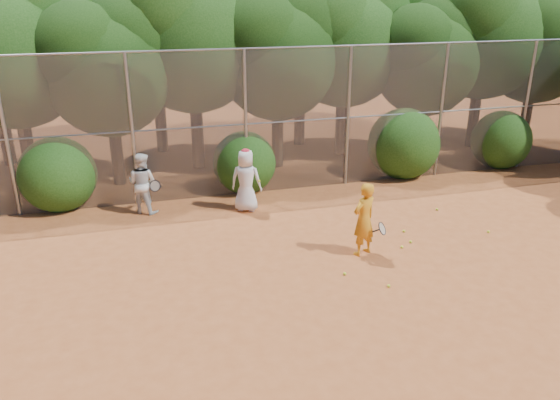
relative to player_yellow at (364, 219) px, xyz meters
name	(u,v)px	position (x,y,z in m)	size (l,w,h in m)	color
ground	(365,294)	(-0.63, -1.59, -0.82)	(80.00, 80.00, 0.00)	#A14F24
fence_back	(277,120)	(-0.75, 4.41, 1.23)	(20.05, 0.09, 4.03)	gray
tree_1	(11,39)	(-7.57, 6.95, 3.34)	(4.64, 4.03, 6.35)	black
tree_2	(108,61)	(-5.08, 6.24, 2.76)	(3.99, 3.47, 5.47)	black
tree_3	(193,26)	(-2.56, 7.25, 3.57)	(4.89, 4.26, 6.70)	black
tree_4	(279,48)	(-0.07, 6.64, 2.93)	(4.19, 3.64, 5.73)	black
tree_5	(346,34)	(2.43, 7.45, 3.22)	(4.51, 3.92, 6.17)	black
tree_6	(428,53)	(4.92, 6.44, 2.64)	(3.86, 3.36, 5.29)	black
tree_7	(487,25)	(7.43, 7.05, 3.46)	(4.77, 4.14, 6.53)	black
tree_8	(540,38)	(9.43, 6.74, 2.99)	(4.25, 3.70, 5.82)	black
tree_10	(154,15)	(-3.56, 9.45, 3.80)	(5.15, 4.48, 7.06)	black
tree_11	(302,28)	(1.43, 9.05, 3.34)	(4.64, 4.03, 6.35)	black
tree_12	(411,15)	(5.94, 9.65, 3.69)	(5.02, 4.37, 6.88)	black
bush_0	(57,171)	(-6.63, 4.71, 0.18)	(2.00, 2.00, 2.00)	#193F0F
bush_1	(244,160)	(-1.63, 4.71, 0.08)	(1.80, 1.80, 1.80)	#193F0F
bush_2	(404,140)	(3.37, 4.71, 0.28)	(2.20, 2.20, 2.20)	#193F0F
bush_3	(501,137)	(6.87, 4.71, 0.13)	(1.90, 1.90, 1.90)	#193F0F
player_yellow	(364,219)	(0.00, 0.00, 0.00)	(0.87, 0.67, 1.65)	orange
player_teen	(246,180)	(-1.92, 3.15, 0.01)	(0.95, 0.82, 1.68)	silver
player_white	(142,183)	(-4.51, 3.74, -0.02)	(0.98, 0.94, 1.60)	silver
ball_0	(402,247)	(0.97, 0.00, -0.79)	(0.07, 0.07, 0.07)	yellow
ball_1	(411,242)	(1.29, 0.19, -0.79)	(0.07, 0.07, 0.07)	yellow
ball_2	(389,286)	(-0.08, -1.49, -0.79)	(0.07, 0.07, 0.07)	yellow
ball_3	(488,232)	(3.35, 0.19, -0.79)	(0.07, 0.07, 0.07)	yellow
ball_4	(345,274)	(-0.73, -0.80, -0.79)	(0.07, 0.07, 0.07)	yellow
ball_5	(437,209)	(2.90, 1.76, -0.79)	(0.07, 0.07, 0.07)	yellow
ball_6	(404,231)	(1.42, 0.76, -0.79)	(0.07, 0.07, 0.07)	yellow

